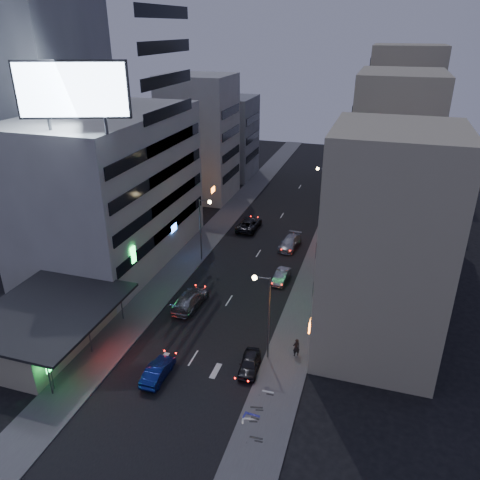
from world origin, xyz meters
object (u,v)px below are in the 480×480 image
at_px(scooter_black_a, 264,433).
at_px(scooter_silver_b, 274,387).
at_px(scooter_silver_a, 257,413).
at_px(parked_car_left, 249,224).
at_px(scooter_blue, 261,410).
at_px(road_car_blue, 158,371).
at_px(parked_car_right_far, 290,243).
at_px(scooter_black_b, 263,402).
at_px(parked_car_right_near, 250,363).
at_px(parked_car_right_mid, 281,276).
at_px(road_car_silver, 190,299).
at_px(person, 296,347).

height_order(scooter_black_a, scooter_silver_b, scooter_black_a).
xyz_separation_m(scooter_black_a, scooter_silver_a, (-0.93, 1.69, 0.01)).
relative_size(parked_car_left, scooter_blue, 3.20).
bearing_deg(road_car_blue, parked_car_right_far, -101.20).
bearing_deg(road_car_blue, scooter_black_a, 159.66).
distance_m(scooter_blue, scooter_black_b, 0.94).
bearing_deg(parked_car_right_near, parked_car_left, 100.20).
xyz_separation_m(parked_car_right_mid, parked_car_left, (-7.82, 13.54, 0.17)).
bearing_deg(scooter_black_a, scooter_silver_b, 0.67).
distance_m(parked_car_right_far, scooter_silver_a, 30.29).
relative_size(parked_car_right_mid, parked_car_left, 0.67).
distance_m(parked_car_right_mid, parked_car_left, 15.64).
relative_size(parked_car_right_far, road_car_blue, 1.22).
bearing_deg(scooter_silver_b, road_car_silver, 47.74).
distance_m(person, scooter_silver_b, 5.10).
bearing_deg(parked_car_right_far, scooter_silver_a, -76.61).
relative_size(parked_car_right_near, parked_car_right_mid, 1.00).
height_order(road_car_blue, scooter_silver_b, road_car_blue).
height_order(road_car_blue, scooter_blue, road_car_blue).
distance_m(parked_car_right_mid, scooter_black_a, 22.95).
bearing_deg(parked_car_right_mid, parked_car_right_far, 98.79).
relative_size(parked_car_right_near, scooter_silver_a, 2.33).
height_order(parked_car_right_near, person, person).
distance_m(parked_car_right_near, road_car_silver, 11.68).
bearing_deg(parked_car_left, parked_car_right_near, 107.29).
bearing_deg(parked_car_right_mid, parked_car_left, 123.16).
bearing_deg(parked_car_right_far, road_car_silver, -106.15).
relative_size(road_car_blue, scooter_silver_b, 2.57).
height_order(parked_car_left, scooter_blue, parked_car_left).
bearing_deg(scooter_blue, person, -4.19).
distance_m(parked_car_right_far, road_car_silver, 18.54).
relative_size(parked_car_left, scooter_silver_a, 3.47).
height_order(parked_car_left, scooter_silver_a, parked_car_left).
xyz_separation_m(parked_car_right_far, person, (5.16, -21.99, 0.26)).
height_order(parked_car_left, scooter_black_b, parked_car_left).
xyz_separation_m(person, scooter_black_b, (-1.21, -6.85, -0.38)).
height_order(parked_car_right_far, scooter_silver_a, parked_car_right_far).
distance_m(scooter_blue, scooter_silver_b, 2.79).
bearing_deg(person, parked_car_left, -98.77).
bearing_deg(scooter_blue, parked_car_left, 21.96).
height_order(road_car_silver, scooter_silver_a, road_car_silver).
xyz_separation_m(scooter_blue, scooter_black_b, (-0.06, 0.94, -0.05)).
relative_size(road_car_blue, scooter_black_a, 2.56).
xyz_separation_m(road_car_silver, scooter_blue, (11.05, -12.63, -0.16)).
relative_size(parked_car_right_near, scooter_black_b, 2.37).
bearing_deg(scooter_silver_b, parked_car_left, 18.32).
bearing_deg(scooter_silver_a, road_car_silver, 24.74).
height_order(parked_car_right_near, parked_car_left, parked_car_left).
distance_m(scooter_silver_a, scooter_black_b, 1.22).
distance_m(parked_car_right_near, person, 4.53).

